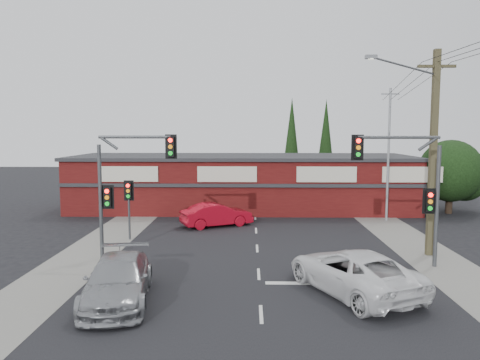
{
  "coord_description": "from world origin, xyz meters",
  "views": [
    {
      "loc": [
        -0.38,
        -19.87,
        6.12
      ],
      "look_at": [
        -0.87,
        3.0,
        3.73
      ],
      "focal_mm": 35.0,
      "sensor_mm": 36.0,
      "label": 1
    }
  ],
  "objects_px": {
    "red_sedan": "(217,215)",
    "shop_building": "(242,182)",
    "silver_suv": "(118,280)",
    "utility_pole": "(431,146)",
    "white_suv": "(353,271)"
  },
  "relations": [
    {
      "from": "shop_building",
      "to": "silver_suv",
      "type": "bearing_deg",
      "value": -101.31
    },
    {
      "from": "silver_suv",
      "to": "red_sedan",
      "type": "height_order",
      "value": "silver_suv"
    },
    {
      "from": "shop_building",
      "to": "red_sedan",
      "type": "bearing_deg",
      "value": -102.11
    },
    {
      "from": "white_suv",
      "to": "utility_pole",
      "type": "relative_size",
      "value": 0.6
    },
    {
      "from": "shop_building",
      "to": "utility_pole",
      "type": "relative_size",
      "value": 2.73
    },
    {
      "from": "red_sedan",
      "to": "utility_pole",
      "type": "height_order",
      "value": "utility_pole"
    },
    {
      "from": "white_suv",
      "to": "silver_suv",
      "type": "height_order",
      "value": "white_suv"
    },
    {
      "from": "silver_suv",
      "to": "red_sedan",
      "type": "distance_m",
      "value": 13.73
    },
    {
      "from": "silver_suv",
      "to": "red_sedan",
      "type": "xyz_separation_m",
      "value": [
        2.59,
        13.48,
        -0.04
      ]
    },
    {
      "from": "white_suv",
      "to": "shop_building",
      "type": "height_order",
      "value": "shop_building"
    },
    {
      "from": "silver_suv",
      "to": "shop_building",
      "type": "relative_size",
      "value": 0.2
    },
    {
      "from": "white_suv",
      "to": "red_sedan",
      "type": "relative_size",
      "value": 1.31
    },
    {
      "from": "red_sedan",
      "to": "shop_building",
      "type": "xyz_separation_m",
      "value": [
        1.53,
        7.15,
        1.38
      ]
    },
    {
      "from": "shop_building",
      "to": "white_suv",
      "type": "bearing_deg",
      "value": -76.93
    },
    {
      "from": "silver_suv",
      "to": "utility_pole",
      "type": "bearing_deg",
      "value": 17.85
    }
  ]
}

